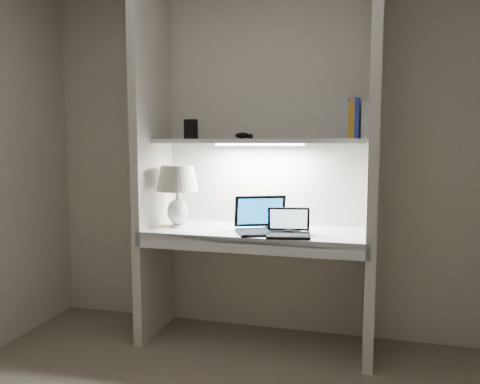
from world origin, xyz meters
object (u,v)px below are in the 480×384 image
(speaker, at_px, (271,218))
(laptop_netbook, at_px, (288,229))
(laptop_main, at_px, (263,224))
(book_row, at_px, (360,120))
(table_lamp, at_px, (177,186))

(speaker, bearing_deg, laptop_netbook, -65.93)
(laptop_main, bearing_deg, speaker, 56.85)
(book_row, bearing_deg, table_lamp, -169.84)
(speaker, bearing_deg, laptop_main, -106.78)
(laptop_netbook, distance_m, speaker, 0.29)
(speaker, bearing_deg, table_lamp, -176.10)
(table_lamp, distance_m, speaker, 0.67)
(speaker, bearing_deg, book_row, -0.02)
(laptop_netbook, bearing_deg, table_lamp, 163.23)
(table_lamp, distance_m, laptop_netbook, 0.82)
(laptop_netbook, bearing_deg, book_row, 30.02)
(laptop_main, bearing_deg, book_row, -1.99)
(table_lamp, distance_m, laptop_main, 0.64)
(laptop_netbook, bearing_deg, laptop_main, 146.87)
(laptop_netbook, xyz_separation_m, speaker, (-0.15, 0.24, 0.02))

